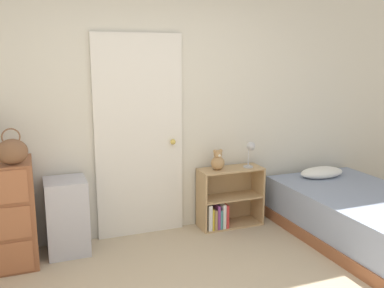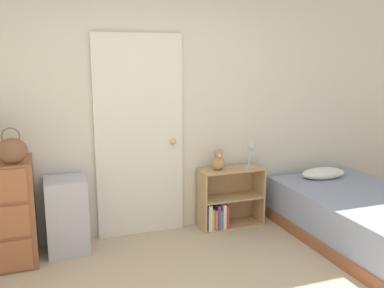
# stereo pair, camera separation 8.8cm
# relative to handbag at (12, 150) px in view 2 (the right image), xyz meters

# --- Properties ---
(wall_back) EXTENTS (10.00, 0.06, 2.55)m
(wall_back) POSITION_rel_handbag_xyz_m (1.20, 0.45, 0.23)
(wall_back) COLOR beige
(wall_back) RESTS_ON ground_plane
(door_closed) EXTENTS (0.89, 0.09, 2.03)m
(door_closed) POSITION_rel_handbag_xyz_m (1.16, 0.39, -0.03)
(door_closed) COLOR silver
(door_closed) RESTS_ON ground_plane
(handbag) EXTENTS (0.25, 0.12, 0.31)m
(handbag) POSITION_rel_handbag_xyz_m (0.00, 0.00, 0.00)
(handbag) COLOR brown
(handbag) RESTS_ON dresser
(storage_bin) EXTENTS (0.37, 0.38, 0.70)m
(storage_bin) POSITION_rel_handbag_xyz_m (0.41, 0.21, -0.69)
(storage_bin) COLOR #ADADB7
(storage_bin) RESTS_ON ground_plane
(bookshelf) EXTENTS (0.69, 0.28, 0.64)m
(bookshelf) POSITION_rel_handbag_xyz_m (2.04, 0.26, -0.79)
(bookshelf) COLOR tan
(bookshelf) RESTS_ON ground_plane
(teddy_bear) EXTENTS (0.14, 0.14, 0.22)m
(teddy_bear) POSITION_rel_handbag_xyz_m (1.96, 0.25, -0.31)
(teddy_bear) COLOR tan
(teddy_bear) RESTS_ON bookshelf
(desk_lamp) EXTENTS (0.12, 0.11, 0.28)m
(desk_lamp) POSITION_rel_handbag_xyz_m (2.32, 0.21, -0.21)
(desk_lamp) COLOR #B2B2B7
(desk_lamp) RESTS_ON bookshelf
(bed) EXTENTS (1.17, 1.98, 0.58)m
(bed) POSITION_rel_handbag_xyz_m (3.18, -0.58, -0.81)
(bed) COLOR brown
(bed) RESTS_ON ground_plane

